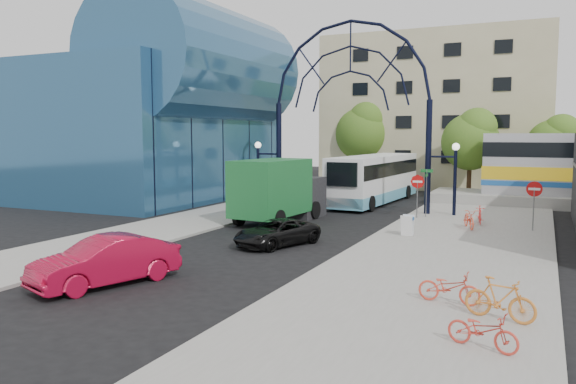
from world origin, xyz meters
The scene contains 22 objects.
ground centered at (0.00, 0.00, 0.00)m, with size 120.00×120.00×0.00m, color black.
sidewalk_east centered at (8.00, 4.00, 0.06)m, with size 8.00×56.00×0.12m, color gray.
plaza_west centered at (-6.50, 6.00, 0.06)m, with size 5.00×50.00×0.12m, color gray.
gateway_arch centered at (0.00, 14.00, 8.56)m, with size 13.64×0.44×12.10m.
stop_sign centered at (4.80, 12.00, 1.99)m, with size 0.80×0.07×2.50m.
do_not_enter_sign centered at (11.00, 10.00, 1.98)m, with size 0.76×0.07×2.48m.
street_name_sign centered at (5.20, 12.60, 2.13)m, with size 0.70×0.70×2.80m.
sandwich_board centered at (5.60, 5.98, 0.74)m, with size 0.55×0.61×0.99m.
transit_hall centered at (-15.30, 15.00, 6.70)m, with size 16.50×18.00×14.50m.
apartment_block centered at (2.00, 34.97, 7.00)m, with size 20.00×12.10×14.00m.
tree_north_a centered at (6.12, 25.93, 4.61)m, with size 4.48×4.48×7.00m.
tree_north_b centered at (-3.88, 29.93, 5.27)m, with size 5.12×5.12×8.00m.
tree_north_c centered at (12.12, 27.93, 4.28)m, with size 4.16×4.16×6.50m.
city_bus centered at (0.34, 18.84, 1.79)m, with size 3.48×12.60×3.42m.
green_truck centered at (-2.10, 7.99, 1.77)m, with size 3.15×7.21×3.55m.
black_suv centered at (0.71, 1.80, 0.58)m, with size 1.94×4.20×1.17m, color black.
red_sedan centered at (-1.54, -6.44, 0.80)m, with size 1.69×4.83×1.59m, color #A40A29.
bike_near_a centered at (8.01, 9.42, 0.62)m, with size 0.67×1.91×1.00m, color #FE5132.
bike_near_b centered at (8.35, 11.16, 0.60)m, with size 0.45×1.61×0.97m, color #F53431.
bike_far_a centered at (9.08, -4.21, 0.58)m, with size 0.61×1.76×0.93m, color #DA412B.
bike_far_b centered at (10.50, -5.19, 0.68)m, with size 0.53×1.86×1.12m, color orange.
bike_far_c centered at (10.30, -7.44, 0.55)m, with size 0.57×1.64×0.86m, color red.
Camera 1 is at (11.40, -20.34, 4.93)m, focal length 35.00 mm.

